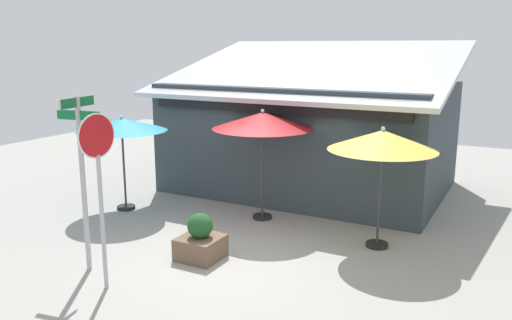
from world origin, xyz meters
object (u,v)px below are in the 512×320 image
Objects in this scene: street_sign_post at (82,167)px; sidewalk_planter at (200,241)px; patio_umbrella_mustard_right at (382,141)px; patio_umbrella_crimson_center at (263,121)px; stop_sign at (99,171)px; patio_umbrella_teal_left at (122,126)px.

street_sign_post is 2.54m from sidewalk_planter.
sidewalk_planter is (1.48, 1.37, -1.55)m from street_sign_post.
street_sign_post is 1.28× the size of patio_umbrella_mustard_right.
street_sign_post is 4.24m from patio_umbrella_crimson_center.
patio_umbrella_crimson_center is (0.64, 4.36, 0.28)m from stop_sign.
patio_umbrella_teal_left is at bearing 153.63° from sidewalk_planter.
street_sign_post is 0.89m from stop_sign.
street_sign_post is at bearing -140.47° from patio_umbrella_mustard_right.
patio_umbrella_teal_left is 0.96× the size of patio_umbrella_mustard_right.
stop_sign is at bearing -98.37° from patio_umbrella_crimson_center.
patio_umbrella_mustard_right is at bearing -9.12° from patio_umbrella_crimson_center.
stop_sign is 4.32m from patio_umbrella_teal_left.
patio_umbrella_crimson_center is at bearing 16.11° from patio_umbrella_teal_left.
patio_umbrella_mustard_right is (3.47, 3.91, 0.14)m from stop_sign.
patio_umbrella_crimson_center reaches higher than sidewalk_planter.
street_sign_post is 5.53m from patio_umbrella_mustard_right.
patio_umbrella_mustard_right is at bearing 4.64° from patio_umbrella_teal_left.
patio_umbrella_teal_left is at bearing 127.81° from stop_sign.
stop_sign is 1.26× the size of patio_umbrella_teal_left.
patio_umbrella_mustard_right is (2.82, -0.45, -0.14)m from patio_umbrella_crimson_center.
patio_umbrella_crimson_center is 2.89× the size of sidewalk_planter.
patio_umbrella_crimson_center is 2.86m from patio_umbrella_mustard_right.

